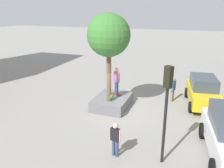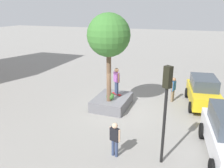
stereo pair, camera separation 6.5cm
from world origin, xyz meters
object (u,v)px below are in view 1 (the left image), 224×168
object	(u,v)px
skateboard	(116,94)
taxi_cab	(203,91)
skateboarder	(117,79)
plaza_tree	(109,36)
bystander_watching	(115,137)
traffic_light_corner	(167,99)
pedestrian_crossing	(173,88)
planter_ledge	(112,102)

from	to	relation	value
skateboard	taxi_cab	xyz separation A→B (m)	(-1.86, 5.44, 0.23)
skateboarder	taxi_cab	bearing A→B (deg)	108.83
plaza_tree	bystander_watching	distance (m)	6.05
plaza_tree	skateboarder	distance (m)	3.14
skateboard	traffic_light_corner	xyz separation A→B (m)	(5.18, 3.80, 2.13)
plaza_tree	taxi_cab	bearing A→B (deg)	118.23
taxi_cab	pedestrian_crossing	xyz separation A→B (m)	(0.01, -1.94, 0.03)
plaza_tree	traffic_light_corner	bearing A→B (deg)	44.01
planter_ledge	skateboarder	xyz separation A→B (m)	(-0.48, 0.14, 1.44)
plaza_tree	taxi_cab	size ratio (longest dim) A/B	1.23
skateboarder	pedestrian_crossing	xyz separation A→B (m)	(-1.84, 3.50, -0.78)
planter_ledge	plaza_tree	distance (m)	4.42
plaza_tree	skateboard	size ratio (longest dim) A/B	6.53
skateboard	pedestrian_crossing	xyz separation A→B (m)	(-1.84, 3.50, 0.26)
planter_ledge	taxi_cab	xyz separation A→B (m)	(-2.34, 5.59, 0.63)
taxi_cab	skateboard	bearing A→B (deg)	-71.17
planter_ledge	pedestrian_crossing	xyz separation A→B (m)	(-2.33, 3.65, 0.66)
skateboard	pedestrian_crossing	size ratio (longest dim) A/B	0.47
skateboarder	traffic_light_corner	xyz separation A→B (m)	(5.18, 3.80, 1.09)
plaza_tree	taxi_cab	world-z (taller)	plaza_tree
plaza_tree	skateboarder	size ratio (longest dim) A/B	3.00
skateboard	skateboarder	xyz separation A→B (m)	(0.00, 0.00, 1.04)
pedestrian_crossing	plaza_tree	bearing A→B (deg)	-50.60
plaza_tree	pedestrian_crossing	world-z (taller)	plaza_tree
plaza_tree	taxi_cab	distance (m)	7.33
bystander_watching	traffic_light_corner	bearing A→B (deg)	97.71
taxi_cab	traffic_light_corner	size ratio (longest dim) A/B	1.03
pedestrian_crossing	bystander_watching	distance (m)	7.49
planter_ledge	skateboard	size ratio (longest dim) A/B	3.47
taxi_cab	pedestrian_crossing	world-z (taller)	taxi_cab
skateboard	bystander_watching	bearing A→B (deg)	18.24
skateboarder	traffic_light_corner	distance (m)	6.51
plaza_tree	pedestrian_crossing	xyz separation A→B (m)	(-2.97, 3.62, -3.71)
taxi_cab	planter_ledge	bearing A→B (deg)	-67.28
skateboard	bystander_watching	world-z (taller)	bystander_watching
planter_ledge	taxi_cab	distance (m)	6.09
plaza_tree	planter_ledge	bearing A→B (deg)	-177.31
plaza_tree	traffic_light_corner	size ratio (longest dim) A/B	1.27
traffic_light_corner	pedestrian_crossing	bearing A→B (deg)	-177.58
planter_ledge	bystander_watching	xyz separation A→B (m)	(4.97, 1.94, 0.59)
pedestrian_crossing	bystander_watching	xyz separation A→B (m)	(7.29, -1.71, -0.07)
planter_ledge	plaza_tree	bearing A→B (deg)	2.69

